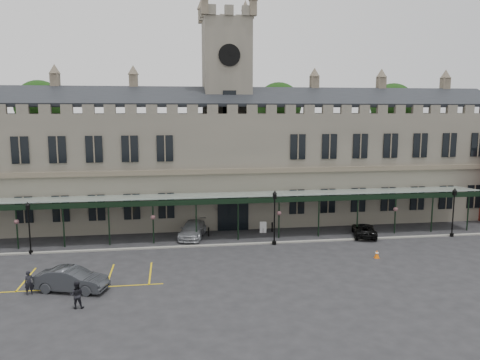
{
  "coord_description": "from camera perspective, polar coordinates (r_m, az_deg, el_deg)",
  "views": [
    {
      "loc": [
        -6.3,
        -35.97,
        12.34
      ],
      "look_at": [
        0.0,
        6.0,
        6.0
      ],
      "focal_mm": 35.0,
      "sensor_mm": 36.0,
      "label": 1
    }
  ],
  "objects": [
    {
      "name": "parking_markings",
      "position": [
        37.41,
        -20.31,
        -11.31
      ],
      "size": [
        16.0,
        6.0,
        0.01
      ],
      "primitive_type": null,
      "color": "gold",
      "rests_on": "ground"
    },
    {
      "name": "tree_behind_right",
      "position": [
        68.09,
        18.09,
        8.48
      ],
      "size": [
        6.0,
        6.0,
        16.0
      ],
      "color": "#332314",
      "rests_on": "ground"
    },
    {
      "name": "station_building",
      "position": [
        52.59,
        -1.6,
        2.08
      ],
      "size": [
        60.0,
        10.36,
        17.3
      ],
      "color": "#605C50",
      "rests_on": "ground"
    },
    {
      "name": "kerb",
      "position": [
        43.71,
        0.1,
        -7.82
      ],
      "size": [
        60.0,
        0.4,
        0.12
      ],
      "primitive_type": "cube",
      "color": "gray",
      "rests_on": "ground"
    },
    {
      "name": "tree_behind_left",
      "position": [
        62.96,
        -23.23,
        8.25
      ],
      "size": [
        6.0,
        6.0,
        16.0
      ],
      "color": "#332314",
      "rests_on": "ground"
    },
    {
      "name": "bollard_right",
      "position": [
        48.25,
        3.95,
        -5.74
      ],
      "size": [
        0.17,
        0.17,
        0.98
      ],
      "primitive_type": "cylinder",
      "color": "black",
      "rests_on": "ground"
    },
    {
      "name": "canopy",
      "position": [
        45.0,
        -0.28,
        -4.26
      ],
      "size": [
        50.0,
        4.1,
        4.3
      ],
      "color": "#8C9E93",
      "rests_on": "ground"
    },
    {
      "name": "car_taxi",
      "position": [
        46.27,
        -5.79,
        -6.03
      ],
      "size": [
        3.31,
        5.67,
        1.54
      ],
      "primitive_type": "imported",
      "rotation": [
        0.0,
        0.0,
        -0.23
      ],
      "color": "#989B9F",
      "rests_on": "ground"
    },
    {
      "name": "traffic_cone",
      "position": [
        41.51,
        16.34,
        -8.66
      ],
      "size": [
        0.43,
        0.43,
        0.69
      ],
      "rotation": [
        0.0,
        0.0,
        0.31
      ],
      "color": "#F46307",
      "rests_on": "ground"
    },
    {
      "name": "car_van",
      "position": [
        48.03,
        14.89,
        -5.9
      ],
      "size": [
        3.32,
        4.96,
        1.26
      ],
      "primitive_type": "imported",
      "rotation": [
        0.0,
        0.0,
        2.85
      ],
      "color": "black",
      "rests_on": "ground"
    },
    {
      "name": "ground",
      "position": [
        38.55,
        1.35,
        -10.18
      ],
      "size": [
        140.0,
        140.0,
        0.0
      ],
      "primitive_type": "plane",
      "color": "#232325"
    },
    {
      "name": "person_a",
      "position": [
        35.25,
        -24.32,
        -11.35
      ],
      "size": [
        0.72,
        0.63,
        1.65
      ],
      "primitive_type": "imported",
      "rotation": [
        0.0,
        0.0,
        0.48
      ],
      "color": "black",
      "rests_on": "ground"
    },
    {
      "name": "car_left_b",
      "position": [
        34.84,
        -19.85,
        -11.34
      ],
      "size": [
        5.23,
        3.09,
        1.63
      ],
      "primitive_type": "imported",
      "rotation": [
        0.0,
        0.0,
        1.27
      ],
      "color": "#34363B",
      "rests_on": "ground"
    },
    {
      "name": "lamp_post_right",
      "position": [
        50.37,
        24.59,
        -3.11
      ],
      "size": [
        0.46,
        0.46,
        4.86
      ],
      "color": "black",
      "rests_on": "ground"
    },
    {
      "name": "clock_tower",
      "position": [
        52.35,
        -1.65,
        9.34
      ],
      "size": [
        5.6,
        5.6,
        24.8
      ],
      "color": "#605C50",
      "rests_on": "ground"
    },
    {
      "name": "sign_board",
      "position": [
        47.76,
        2.83,
        -5.79
      ],
      "size": [
        0.68,
        0.13,
        1.16
      ],
      "rotation": [
        0.0,
        0.0,
        -0.12
      ],
      "color": "black",
      "rests_on": "ground"
    },
    {
      "name": "lamp_post_left",
      "position": [
        44.22,
        -24.34,
        -4.82
      ],
      "size": [
        0.44,
        0.44,
        4.61
      ],
      "color": "black",
      "rests_on": "ground"
    },
    {
      "name": "person_b",
      "position": [
        31.9,
        -19.28,
        -13.07
      ],
      "size": [
        0.85,
        0.66,
        1.74
      ],
      "primitive_type": "imported",
      "rotation": [
        0.0,
        0.0,
        3.14
      ],
      "color": "black",
      "rests_on": "ground"
    },
    {
      "name": "lamp_post_mid",
      "position": [
        43.15,
        4.23,
        -4.0
      ],
      "size": [
        0.48,
        0.48,
        5.1
      ],
      "color": "black",
      "rests_on": "ground"
    },
    {
      "name": "bollard_left",
      "position": [
        46.59,
        -3.86,
        -6.32
      ],
      "size": [
        0.16,
        0.16,
        0.89
      ],
      "primitive_type": "cylinder",
      "color": "black",
      "rests_on": "ground"
    },
    {
      "name": "tree_behind_mid",
      "position": [
        62.63,
        4.72,
        8.9
      ],
      "size": [
        6.0,
        6.0,
        16.0
      ],
      "color": "#332314",
      "rests_on": "ground"
    }
  ]
}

